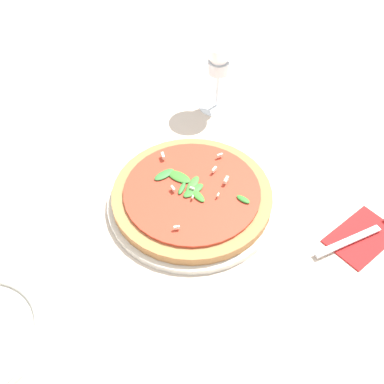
{
  "coord_description": "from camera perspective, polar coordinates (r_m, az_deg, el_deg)",
  "views": [
    {
      "loc": [
        -0.28,
        -0.49,
        0.64
      ],
      "look_at": [
        0.02,
        -0.04,
        0.03
      ],
      "focal_mm": 42.0,
      "sensor_mm": 36.0,
      "label": 1
    }
  ],
  "objects": [
    {
      "name": "fork",
      "position": [
        0.84,
        21.25,
        -4.9
      ],
      "size": [
        0.22,
        0.05,
        0.0
      ],
      "rotation": [
        0.0,
        0.0,
        -0.15
      ],
      "color": "silver",
      "rests_on": "ground_plane"
    },
    {
      "name": "ground_plane",
      "position": [
        0.85,
        -2.72,
        -0.38
      ],
      "size": [
        6.0,
        6.0,
        0.0
      ],
      "primitive_type": "plane",
      "color": "beige"
    },
    {
      "name": "napkin",
      "position": [
        0.84,
        20.75,
        -5.31
      ],
      "size": [
        0.13,
        0.09,
        0.01
      ],
      "rotation": [
        0.0,
        0.0,
        0.09
      ],
      "color": "#B21E1E",
      "rests_on": "ground_plane"
    },
    {
      "name": "pizza_arugula_main",
      "position": [
        0.82,
        -0.0,
        -0.6
      ],
      "size": [
        0.31,
        0.31,
        0.05
      ],
      "color": "silver",
      "rests_on": "ground_plane"
    },
    {
      "name": "wine_glass",
      "position": [
        0.98,
        3.42,
        16.21
      ],
      "size": [
        0.09,
        0.09,
        0.16
      ],
      "color": "white",
      "rests_on": "ground_plane"
    }
  ]
}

